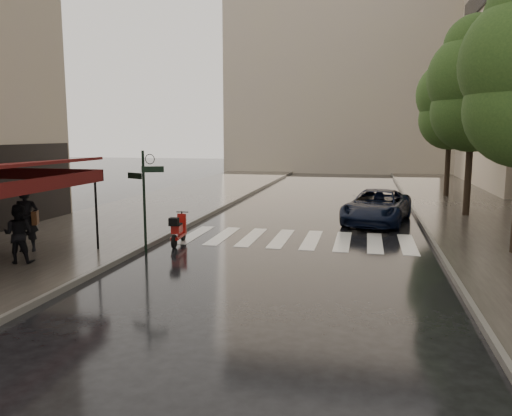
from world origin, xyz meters
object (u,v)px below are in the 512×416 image
at_px(pedestrian_with_umbrella, 25,194).
at_px(parked_car, 377,206).
at_px(scooter, 178,231).
at_px(pedestrian_terrace, 18,234).

distance_m(pedestrian_with_umbrella, parked_car, 12.98).
relative_size(pedestrian_with_umbrella, scooter, 1.68).
bearing_deg(pedestrian_with_umbrella, pedestrian_terrace, -87.25).
xyz_separation_m(pedestrian_with_umbrella, pedestrian_terrace, (0.69, -1.26, -0.91)).
bearing_deg(pedestrian_terrace, pedestrian_with_umbrella, -76.35).
xyz_separation_m(pedestrian_terrace, parked_car, (9.57, 9.12, -0.25)).
bearing_deg(scooter, pedestrian_terrace, -137.66).
height_order(pedestrian_with_umbrella, parked_car, pedestrian_with_umbrella).
bearing_deg(pedestrian_terrace, parked_car, -151.52).
height_order(scooter, parked_car, parked_car).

